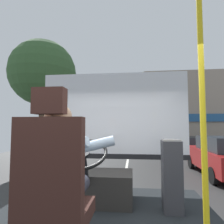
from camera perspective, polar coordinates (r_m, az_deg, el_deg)
ground at (r=10.72m, az=4.53°, el=-14.37°), size 18.00×44.00×0.06m
driver_seat at (r=1.57m, az=-16.67°, el=-21.89°), size 0.48×0.48×1.28m
bus_driver at (r=1.63m, az=-14.92°, el=-14.99°), size 0.82×0.58×0.77m
steering_console at (r=2.82m, az=-6.04°, el=-20.42°), size 1.10×1.03×0.86m
handrail_pole at (r=1.66m, az=24.92°, el=-0.90°), size 0.04×0.04×2.20m
fare_box at (r=2.58m, az=16.98°, el=-17.18°), size 0.22×0.23×0.86m
windshield_panel at (r=3.38m, az=0.47°, el=-3.70°), size 2.50×0.08×1.48m
street_tree at (r=11.22m, az=-19.45°, el=10.56°), size 3.46×3.46×6.43m
shop_building at (r=19.48m, az=23.14°, el=-0.04°), size 9.52×5.66×6.36m
parked_car_red at (r=8.70m, az=29.87°, el=-10.96°), size 1.88×3.96×1.48m
parked_car_charcoal at (r=13.55m, az=23.49°, el=-9.10°), size 1.99×3.91×1.23m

